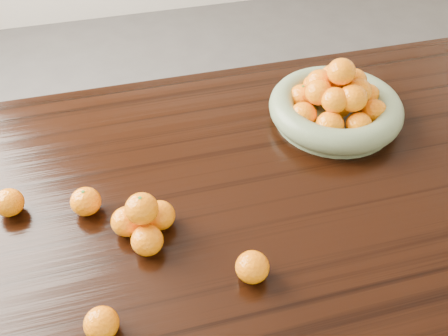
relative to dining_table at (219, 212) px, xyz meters
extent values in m
cube|color=black|center=(0.00, 0.00, 0.07)|extent=(2.00, 1.00, 0.04)
cube|color=black|center=(0.93, 0.43, -0.31)|extent=(0.08, 0.08, 0.71)
cylinder|color=gray|center=(0.38, 0.17, 0.10)|extent=(0.33, 0.33, 0.02)
torus|color=gray|center=(0.38, 0.17, 0.13)|extent=(0.36, 0.36, 0.07)
ellipsoid|color=orange|center=(0.48, 0.19, 0.14)|extent=(0.07, 0.07, 0.07)
ellipsoid|color=orange|center=(0.43, 0.26, 0.14)|extent=(0.07, 0.07, 0.07)
ellipsoid|color=orange|center=(0.35, 0.27, 0.14)|extent=(0.08, 0.08, 0.07)
ellipsoid|color=orange|center=(0.30, 0.23, 0.14)|extent=(0.07, 0.07, 0.07)
ellipsoid|color=orange|center=(0.27, 0.15, 0.14)|extent=(0.07, 0.07, 0.07)
ellipsoid|color=orange|center=(0.32, 0.10, 0.14)|extent=(0.07, 0.07, 0.07)
ellipsoid|color=orange|center=(0.40, 0.08, 0.14)|extent=(0.07, 0.07, 0.06)
ellipsoid|color=orange|center=(0.46, 0.12, 0.14)|extent=(0.07, 0.07, 0.07)
ellipsoid|color=orange|center=(0.38, 0.17, 0.14)|extent=(0.07, 0.07, 0.07)
ellipsoid|color=orange|center=(0.43, 0.19, 0.20)|extent=(0.07, 0.07, 0.06)
ellipsoid|color=orange|center=(0.38, 0.23, 0.19)|extent=(0.08, 0.08, 0.07)
ellipsoid|color=orange|center=(0.34, 0.22, 0.19)|extent=(0.07, 0.07, 0.07)
ellipsoid|color=orange|center=(0.32, 0.18, 0.19)|extent=(0.07, 0.07, 0.07)
ellipsoid|color=orange|center=(0.34, 0.13, 0.19)|extent=(0.07, 0.07, 0.07)
ellipsoid|color=orange|center=(0.39, 0.12, 0.19)|extent=(0.08, 0.08, 0.07)
ellipsoid|color=orange|center=(0.42, 0.15, 0.19)|extent=(0.07, 0.07, 0.07)
ellipsoid|color=orange|center=(0.38, 0.18, 0.24)|extent=(0.07, 0.07, 0.07)
ellipsoid|color=orange|center=(-0.19, -0.14, 0.12)|extent=(0.07, 0.07, 0.06)
ellipsoid|color=orange|center=(-0.15, -0.08, 0.12)|extent=(0.07, 0.07, 0.06)
ellipsoid|color=orange|center=(-0.23, -0.08, 0.12)|extent=(0.07, 0.07, 0.06)
ellipsoid|color=orange|center=(-0.19, -0.10, 0.18)|extent=(0.07, 0.07, 0.07)
ellipsoid|color=orange|center=(-0.31, 0.00, 0.12)|extent=(0.07, 0.07, 0.06)
ellipsoid|color=orange|center=(-0.30, -0.31, 0.12)|extent=(0.07, 0.07, 0.06)
ellipsoid|color=orange|center=(0.00, -0.26, 0.12)|extent=(0.07, 0.07, 0.06)
ellipsoid|color=orange|center=(-0.48, 0.04, 0.12)|extent=(0.07, 0.07, 0.06)
camera|label=1|loc=(-0.20, -0.82, 0.95)|focal=40.00mm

